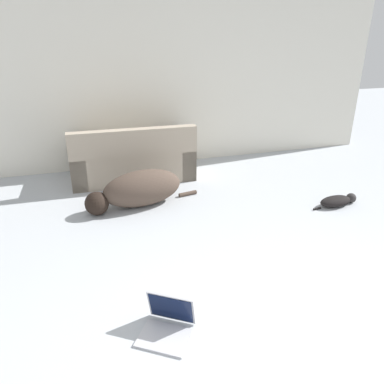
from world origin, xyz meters
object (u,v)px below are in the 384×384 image
cat (338,201)px  laptop_open (168,320)px  dog (138,190)px  couch (133,160)px

cat → laptop_open: laptop_open is taller
dog → cat: dog is taller
dog → cat: 2.38m
dog → laptop_open: dog is taller
couch → dog: 0.93m
dog → cat: bearing=153.1°
couch → dog: size_ratio=1.18×
couch → dog: (-0.07, -0.93, -0.06)m
dog → cat: size_ratio=2.27×
couch → laptop_open: (-0.19, -2.98, -0.18)m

